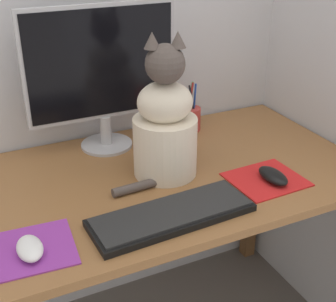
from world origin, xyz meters
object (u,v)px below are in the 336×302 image
at_px(keyboard, 172,214).
at_px(pen_cup, 191,118).
at_px(computer_mouse_left, 30,248).
at_px(computer_mouse_right, 273,176).
at_px(monitor, 102,71).
at_px(cat, 165,124).

distance_m(keyboard, pen_cup, 0.56).
bearing_deg(computer_mouse_left, computer_mouse_right, 2.84).
height_order(keyboard, computer_mouse_left, computer_mouse_left).
relative_size(keyboard, computer_mouse_left, 4.34).
relative_size(monitor, pen_cup, 2.82).
distance_m(keyboard, computer_mouse_right, 0.35).
bearing_deg(monitor, keyboard, -88.33).
bearing_deg(computer_mouse_right, pen_cup, 95.48).
height_order(monitor, keyboard, monitor).
height_order(computer_mouse_left, pen_cup, pen_cup).
relative_size(monitor, computer_mouse_left, 4.93).
bearing_deg(pen_cup, computer_mouse_left, -144.67).
distance_m(computer_mouse_left, computer_mouse_right, 0.70).
xyz_separation_m(monitor, cat, (0.10, -0.25, -0.10)).
bearing_deg(keyboard, cat, 66.71).
distance_m(monitor, keyboard, 0.53).
bearing_deg(keyboard, pen_cup, 54.60).
relative_size(keyboard, cat, 1.01).
bearing_deg(computer_mouse_right, cat, 145.04).
bearing_deg(keyboard, computer_mouse_left, 176.31).
bearing_deg(monitor, computer_mouse_right, -50.29).
relative_size(computer_mouse_left, pen_cup, 0.57).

